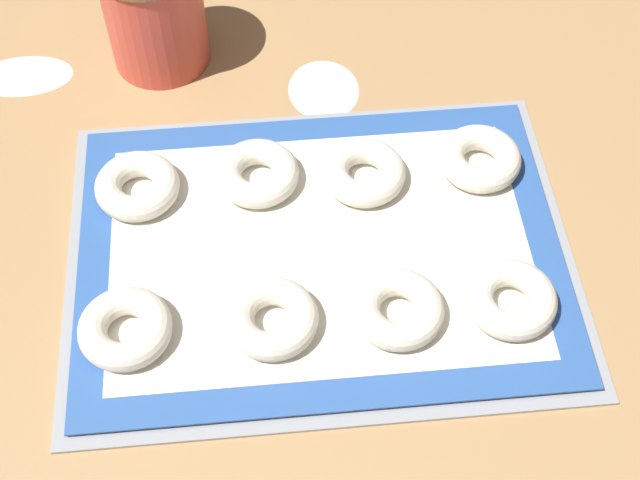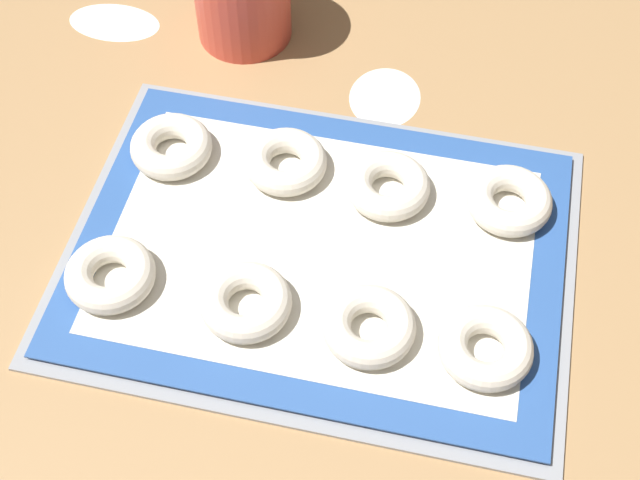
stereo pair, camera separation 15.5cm
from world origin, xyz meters
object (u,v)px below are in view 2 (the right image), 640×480
object	(u,v)px
bagel_front_mid_left	(246,302)
bagel_back_mid_right	(388,186)
bagel_front_far_left	(110,275)
bagel_front_mid_right	(369,326)
baking_tray	(320,252)
bagel_back_far_right	(509,201)
bagel_back_mid_left	(286,162)
bagel_back_far_left	(171,147)
bagel_front_far_right	(485,348)

from	to	relation	value
bagel_front_mid_left	bagel_back_mid_right	bearing A→B (deg)	57.46
bagel_front_far_left	bagel_front_mid_right	world-z (taller)	same
baking_tray	bagel_back_far_right	bearing A→B (deg)	26.74
bagel_front_far_left	bagel_back_mid_left	bearing A→B (deg)	53.06
bagel_back_mid_right	bagel_front_mid_right	bearing A→B (deg)	-86.13
bagel_back_far_left	baking_tray	bearing A→B (deg)	-25.29
baking_tray	bagel_front_far_left	xyz separation A→B (m)	(-0.19, -0.08, 0.02)
baking_tray	bagel_back_mid_right	world-z (taller)	bagel_back_mid_right
bagel_front_far_left	bagel_front_mid_left	xyz separation A→B (m)	(0.13, -0.00, 0.00)
bagel_front_far_right	bagel_back_mid_right	size ratio (longest dim) A/B	1.00
bagel_front_far_left	bagel_front_mid_right	distance (m)	0.25
bagel_front_mid_left	baking_tray	bearing A→B (deg)	58.15
bagel_front_far_right	bagel_back_far_left	distance (m)	0.39
bagel_back_far_left	bagel_back_mid_right	distance (m)	0.23
bagel_front_mid_right	bagel_back_far_right	xyz separation A→B (m)	(0.11, 0.17, 0.00)
bagel_front_mid_left	bagel_back_far_left	world-z (taller)	same
bagel_front_far_right	bagel_back_mid_left	size ratio (longest dim) A/B	1.00
baking_tray	bagel_front_mid_left	xyz separation A→B (m)	(-0.05, -0.08, 0.02)
bagel_front_mid_left	bagel_back_mid_right	world-z (taller)	same
bagel_front_far_left	baking_tray	bearing A→B (deg)	23.84
bagel_back_mid_left	bagel_back_mid_right	bearing A→B (deg)	-4.72
bagel_front_far_left	bagel_back_far_right	distance (m)	0.40
bagel_front_mid_left	bagel_back_far_right	distance (m)	0.28
bagel_front_far_right	bagel_back_far_left	size ratio (longest dim) A/B	1.00
bagel_front_far_left	bagel_front_far_right	size ratio (longest dim) A/B	1.00
bagel_back_far_left	bagel_back_mid_right	size ratio (longest dim) A/B	1.00
baking_tray	bagel_front_far_right	xyz separation A→B (m)	(0.17, -0.08, 0.02)
bagel_front_far_right	bagel_back_far_left	world-z (taller)	same
bagel_front_mid_left	bagel_back_mid_right	size ratio (longest dim) A/B	1.00
bagel_back_mid_right	bagel_back_far_left	bearing A→B (deg)	179.09
baking_tray	bagel_front_mid_right	xyz separation A→B (m)	(0.06, -0.08, 0.02)
bagel_front_far_right	bagel_back_far_right	xyz separation A→B (m)	(0.01, 0.17, 0.00)
bagel_front_mid_right	bagel_back_mid_right	world-z (taller)	same
baking_tray	bagel_back_far_right	xyz separation A→B (m)	(0.17, 0.09, 0.02)
bagel_front_mid_left	bagel_back_far_right	xyz separation A→B (m)	(0.23, 0.17, 0.00)
bagel_front_mid_right	bagel_back_far_left	size ratio (longest dim) A/B	1.00
bagel_front_mid_right	bagel_back_far_right	size ratio (longest dim) A/B	1.00
bagel_back_mid_right	bagel_front_mid_left	bearing A→B (deg)	-122.54
bagel_front_mid_right	bagel_back_mid_left	world-z (taller)	same
bagel_front_mid_left	bagel_back_far_left	bearing A→B (deg)	126.99
baking_tray	bagel_back_far_right	world-z (taller)	bagel_back_far_right
bagel_back_far_right	bagel_front_far_right	bearing A→B (deg)	-91.68
baking_tray	bagel_back_mid_left	bearing A→B (deg)	122.06
baking_tray	bagel_back_mid_right	size ratio (longest dim) A/B	5.76
bagel_front_far_left	bagel_back_mid_right	bearing A→B (deg)	34.32
bagel_front_far_left	bagel_back_mid_left	xyz separation A→B (m)	(0.13, 0.17, 0.00)
bagel_front_mid_left	bagel_back_far_right	world-z (taller)	same
bagel_front_far_left	bagel_back_far_left	size ratio (longest dim) A/B	1.00
baking_tray	bagel_front_far_right	distance (m)	0.19
bagel_front_far_right	baking_tray	bearing A→B (deg)	153.77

